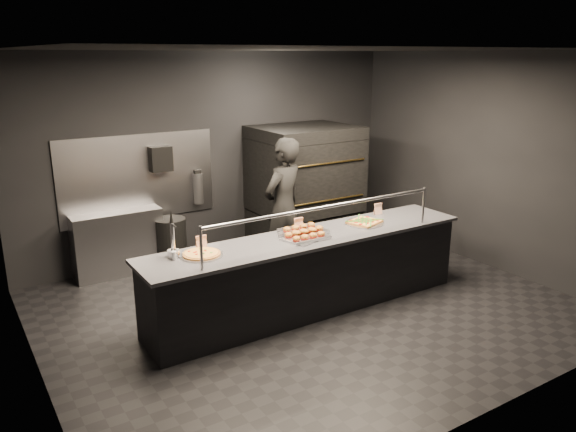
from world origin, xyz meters
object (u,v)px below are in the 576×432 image
(worker, at_px, (283,207))
(beer_tap, at_px, (173,244))
(service_counter, at_px, (310,273))
(towel_dispenser, at_px, (160,159))
(pizza_oven, at_px, (304,188))
(trash_bin, at_px, (171,243))
(round_pizza, at_px, (201,254))
(square_pizza, at_px, (364,222))
(slider_tray_a, at_px, (305,236))
(slider_tray_b, at_px, (303,230))
(prep_shelf, at_px, (118,243))
(fire_extinguisher, at_px, (198,188))

(worker, bearing_deg, beer_tap, 5.68)
(service_counter, height_order, towel_dispenser, towel_dispenser)
(pizza_oven, relative_size, trash_bin, 2.61)
(service_counter, xyz_separation_m, round_pizza, (-1.34, 0.07, 0.47))
(pizza_oven, height_order, trash_bin, pizza_oven)
(service_counter, xyz_separation_m, square_pizza, (0.85, 0.05, 0.47))
(pizza_oven, xyz_separation_m, slider_tray_a, (-1.30, -1.93, -0.02))
(slider_tray_a, bearing_deg, slider_tray_b, 61.19)
(pizza_oven, height_order, beer_tap, pizza_oven)
(service_counter, distance_m, worker, 1.31)
(prep_shelf, height_order, round_pizza, round_pizza)
(beer_tap, relative_size, round_pizza, 1.08)
(towel_dispenser, xyz_separation_m, beer_tap, (-0.70, -2.20, -0.49))
(towel_dispenser, xyz_separation_m, slider_tray_a, (0.80, -2.42, -0.60))
(fire_extinguisher, xyz_separation_m, slider_tray_b, (0.35, -2.25, -0.11))
(pizza_oven, xyz_separation_m, trash_bin, (-2.10, 0.26, -0.60))
(pizza_oven, xyz_separation_m, towel_dispenser, (-2.10, 0.49, 0.58))
(fire_extinguisher, height_order, round_pizza, fire_extinguisher)
(square_pizza, bearing_deg, trash_bin, 129.56)
(beer_tap, bearing_deg, slider_tray_a, -8.58)
(fire_extinguisher, xyz_separation_m, slider_tray_a, (0.25, -2.43, -0.11))
(fire_extinguisher, distance_m, square_pizza, 2.64)
(service_counter, relative_size, round_pizza, 8.86)
(trash_bin, bearing_deg, service_counter, -67.43)
(service_counter, height_order, slider_tray_a, service_counter)
(beer_tap, distance_m, worker, 2.18)
(slider_tray_b, bearing_deg, beer_tap, 178.40)
(fire_extinguisher, distance_m, trash_bin, 0.92)
(service_counter, relative_size, fire_extinguisher, 8.12)
(beer_tap, relative_size, slider_tray_a, 0.86)
(towel_dispenser, height_order, trash_bin, towel_dispenser)
(pizza_oven, bearing_deg, trash_bin, 172.82)
(prep_shelf, relative_size, towel_dispenser, 3.43)
(towel_dispenser, relative_size, trash_bin, 0.48)
(towel_dispenser, distance_m, slider_tray_a, 2.62)
(pizza_oven, distance_m, round_pizza, 3.13)
(fire_extinguisher, height_order, trash_bin, fire_extinguisher)
(service_counter, distance_m, round_pizza, 1.42)
(prep_shelf, xyz_separation_m, towel_dispenser, (0.70, 0.07, 1.10))
(round_pizza, bearing_deg, trash_bin, 78.09)
(slider_tray_b, height_order, trash_bin, slider_tray_b)
(prep_shelf, bearing_deg, trash_bin, -12.54)
(slider_tray_a, relative_size, trash_bin, 0.79)
(beer_tap, bearing_deg, worker, 26.29)
(towel_dispenser, distance_m, slider_tray_b, 2.49)
(slider_tray_b, xyz_separation_m, trash_bin, (-0.90, 2.01, -0.59))
(pizza_oven, bearing_deg, fire_extinguisher, 162.11)
(round_pizza, bearing_deg, pizza_oven, 35.71)
(service_counter, distance_m, towel_dispenser, 2.78)
(slider_tray_b, bearing_deg, worker, 70.71)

